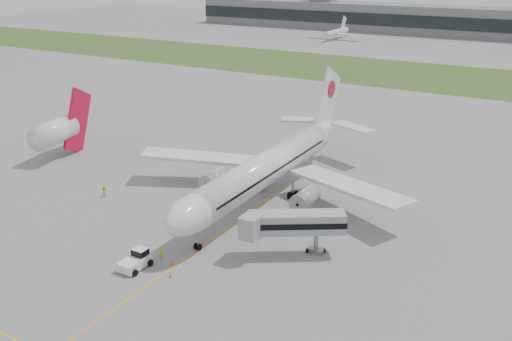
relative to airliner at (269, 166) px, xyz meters
The scene contains 14 objects.
ground 7.47m from the airliner, 90.00° to the right, with size 600.00×600.00×0.00m, color gray.
apron_markings 11.38m from the airliner, 90.00° to the right, with size 70.00×70.00×0.04m, color #FF9E16, non-canonical shape.
grass_strip 115.27m from the airliner, 90.00° to the left, with size 600.00×50.00×0.02m, color #2A491B.
terminal_building 225.01m from the airliner, 90.00° to the left, with size 320.00×22.30×14.00m.
control_tower 244.38m from the airliner, 111.62° to the left, with size 12.00×12.00×56.00m, color slate, non-canonical shape.
airliner is the anchor object (origin of this frame).
pushback_tug 28.16m from the airliner, 98.28° to the right, with size 2.91×4.28×2.18m.
jet_bridge 18.91m from the airliner, 53.12° to the right, with size 12.20×9.86×6.15m.
safety_cone_left 25.54m from the airliner, 91.15° to the right, with size 0.41×0.41×0.56m, color #FF3F0D.
safety_cone_right 27.87m from the airliner, 87.45° to the right, with size 0.37×0.37×0.52m, color #FF3F0D.
ground_crew_near 24.87m from the airliner, 96.36° to the right, with size 0.67×0.44×1.83m, color yellow.
ground_crew_far 27.20m from the airliner, 151.57° to the right, with size 0.89×0.69×1.83m, color #9DED27.
neighbor_aircraft 45.06m from the airliner, behind, with size 6.85×16.88×13.61m.
distant_aircraft_left 193.43m from the airliner, 109.26° to the left, with size 26.16×23.08×10.00m, color silver, non-canonical shape.
Camera 1 is at (40.42, -69.68, 36.57)m, focal length 40.00 mm.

